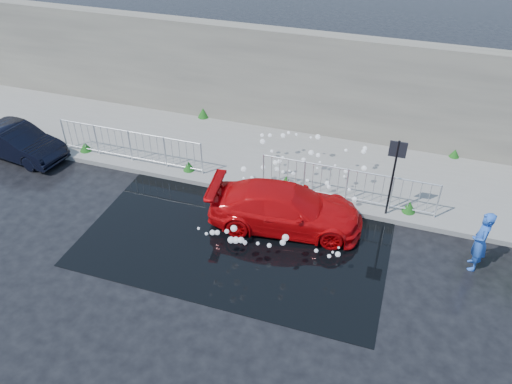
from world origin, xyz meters
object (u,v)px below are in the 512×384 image
red_car (286,208)px  sign_post (395,167)px  dark_car (18,142)px  person (480,241)px

red_car → sign_post: bearing=-72.3°
sign_post → red_car: (-2.60, -1.22, -1.12)m
red_car → dark_car: size_ratio=1.24×
person → dark_car: bearing=-94.7°
sign_post → person: bearing=-29.5°
dark_car → person: 14.33m
person → red_car: bearing=-92.5°
red_car → person: (4.90, -0.08, 0.23)m
red_car → person: person is taller
dark_car → person: person is taller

